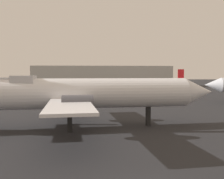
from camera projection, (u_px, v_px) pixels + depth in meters
The scene contains 4 objects.
airplane_at_gate at pixel (78, 93), 28.58m from camera, with size 33.04×24.85×12.65m.
airplane_distant at pixel (19, 85), 77.69m from camera, with size 30.31×21.34×8.45m.
airplane_far_left at pixel (154, 84), 95.51m from camera, with size 27.90×19.26×8.15m.
terminal_building at pixel (102, 76), 128.94m from camera, with size 67.80×21.22×10.32m, color #B7B7B2.
Camera 1 is at (-3.00, -11.29, 6.14)m, focal length 40.10 mm.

